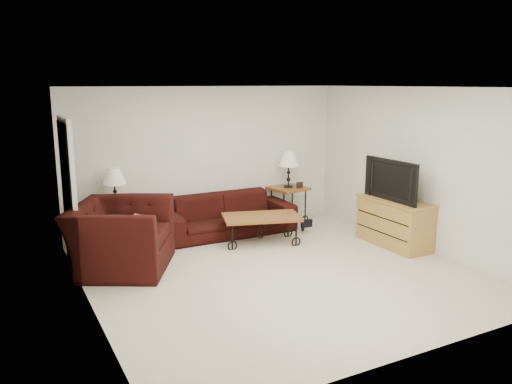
{
  "coord_description": "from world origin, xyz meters",
  "views": [
    {
      "loc": [
        -3.39,
        -5.76,
        2.56
      ],
      "look_at": [
        0.0,
        0.7,
        1.0
      ],
      "focal_mm": 35.98,
      "sensor_mm": 36.0,
      "label": 1
    }
  ],
  "objects_px": {
    "lamp_left": "(115,188)",
    "backpack": "(303,220)",
    "coffee_table": "(261,229)",
    "television": "(396,180)",
    "lamp_right": "(289,170)",
    "side_table_right": "(288,205)",
    "armchair": "(121,236)",
    "tv_stand": "(394,223)",
    "sofa": "(227,215)",
    "side_table_left": "(117,227)"
  },
  "relations": [
    {
      "from": "side_table_right",
      "to": "armchair",
      "type": "bearing_deg",
      "value": -162.78
    },
    {
      "from": "sofa",
      "to": "side_table_right",
      "type": "relative_size",
      "value": 3.51
    },
    {
      "from": "tv_stand",
      "to": "side_table_left",
      "type": "bearing_deg",
      "value": 153.03
    },
    {
      "from": "tv_stand",
      "to": "lamp_right",
      "type": "bearing_deg",
      "value": 110.93
    },
    {
      "from": "side_table_right",
      "to": "sofa",
      "type": "bearing_deg",
      "value": -172.36
    },
    {
      "from": "lamp_left",
      "to": "armchair",
      "type": "xyz_separation_m",
      "value": [
        -0.17,
        -1.04,
        -0.48
      ]
    },
    {
      "from": "armchair",
      "to": "television",
      "type": "bearing_deg",
      "value": -74.65
    },
    {
      "from": "side_table_right",
      "to": "lamp_right",
      "type": "bearing_deg",
      "value": 0.0
    },
    {
      "from": "lamp_left",
      "to": "backpack",
      "type": "distance_m",
      "value": 3.23
    },
    {
      "from": "coffee_table",
      "to": "backpack",
      "type": "xyz_separation_m",
      "value": [
        0.96,
        0.25,
        -0.02
      ]
    },
    {
      "from": "side_table_left",
      "to": "lamp_left",
      "type": "xyz_separation_m",
      "value": [
        0.0,
        0.0,
        0.63
      ]
    },
    {
      "from": "television",
      "to": "side_table_right",
      "type": "bearing_deg",
      "value": -159.57
    },
    {
      "from": "armchair",
      "to": "tv_stand",
      "type": "height_order",
      "value": "armchair"
    },
    {
      "from": "armchair",
      "to": "backpack",
      "type": "height_order",
      "value": "armchair"
    },
    {
      "from": "side_table_right",
      "to": "tv_stand",
      "type": "relative_size",
      "value": 0.53
    },
    {
      "from": "lamp_right",
      "to": "television",
      "type": "bearing_deg",
      "value": -69.57
    },
    {
      "from": "side_table_right",
      "to": "television",
      "type": "bearing_deg",
      "value": -69.57
    },
    {
      "from": "sofa",
      "to": "backpack",
      "type": "distance_m",
      "value": 1.34
    },
    {
      "from": "side_table_left",
      "to": "side_table_right",
      "type": "xyz_separation_m",
      "value": [
        3.17,
        0.0,
        0.02
      ]
    },
    {
      "from": "lamp_left",
      "to": "tv_stand",
      "type": "xyz_separation_m",
      "value": [
        3.93,
        -2.0,
        -0.57
      ]
    },
    {
      "from": "armchair",
      "to": "backpack",
      "type": "distance_m",
      "value": 3.27
    },
    {
      "from": "side_table_left",
      "to": "backpack",
      "type": "bearing_deg",
      "value": -12.32
    },
    {
      "from": "sofa",
      "to": "television",
      "type": "distance_m",
      "value": 2.87
    },
    {
      "from": "lamp_left",
      "to": "tv_stand",
      "type": "relative_size",
      "value": 0.5
    },
    {
      "from": "sofa",
      "to": "television",
      "type": "xyz_separation_m",
      "value": [
        2.09,
        -1.82,
        0.74
      ]
    },
    {
      "from": "coffee_table",
      "to": "backpack",
      "type": "distance_m",
      "value": 0.99
    },
    {
      "from": "armchair",
      "to": "tv_stand",
      "type": "bearing_deg",
      "value": -74.58
    },
    {
      "from": "side_table_right",
      "to": "coffee_table",
      "type": "bearing_deg",
      "value": -139.14
    },
    {
      "from": "sofa",
      "to": "tv_stand",
      "type": "relative_size",
      "value": 1.86
    },
    {
      "from": "sofa",
      "to": "lamp_right",
      "type": "bearing_deg",
      "value": 7.64
    },
    {
      "from": "sofa",
      "to": "side_table_right",
      "type": "xyz_separation_m",
      "value": [
        1.34,
        0.18,
        -0.01
      ]
    },
    {
      "from": "sofa",
      "to": "side_table_right",
      "type": "bearing_deg",
      "value": 7.64
    },
    {
      "from": "television",
      "to": "backpack",
      "type": "xyz_separation_m",
      "value": [
        -0.85,
        1.33,
        -0.87
      ]
    },
    {
      "from": "lamp_left",
      "to": "sofa",
      "type": "bearing_deg",
      "value": -5.63
    },
    {
      "from": "lamp_right",
      "to": "backpack",
      "type": "relative_size",
      "value": 1.58
    },
    {
      "from": "lamp_right",
      "to": "armchair",
      "type": "distance_m",
      "value": 3.54
    },
    {
      "from": "television",
      "to": "side_table_left",
      "type": "bearing_deg",
      "value": -117.09
    },
    {
      "from": "side_table_left",
      "to": "tv_stand",
      "type": "distance_m",
      "value": 4.41
    },
    {
      "from": "coffee_table",
      "to": "armchair",
      "type": "distance_m",
      "value": 2.3
    },
    {
      "from": "side_table_right",
      "to": "lamp_left",
      "type": "bearing_deg",
      "value": 180.0
    },
    {
      "from": "sofa",
      "to": "lamp_right",
      "type": "height_order",
      "value": "lamp_right"
    },
    {
      "from": "sofa",
      "to": "backpack",
      "type": "bearing_deg",
      "value": -21.54
    },
    {
      "from": "lamp_right",
      "to": "coffee_table",
      "type": "height_order",
      "value": "lamp_right"
    },
    {
      "from": "sofa",
      "to": "backpack",
      "type": "height_order",
      "value": "sofa"
    },
    {
      "from": "side_table_right",
      "to": "armchair",
      "type": "relative_size",
      "value": 0.46
    },
    {
      "from": "lamp_right",
      "to": "coffee_table",
      "type": "xyz_separation_m",
      "value": [
        -1.06,
        -0.92,
        -0.76
      ]
    },
    {
      "from": "coffee_table",
      "to": "television",
      "type": "relative_size",
      "value": 1.09
    },
    {
      "from": "lamp_left",
      "to": "backpack",
      "type": "relative_size",
      "value": 1.5
    },
    {
      "from": "sofa",
      "to": "side_table_left",
      "type": "bearing_deg",
      "value": 174.37
    },
    {
      "from": "lamp_right",
      "to": "side_table_right",
      "type": "bearing_deg",
      "value": 0.0
    }
  ]
}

